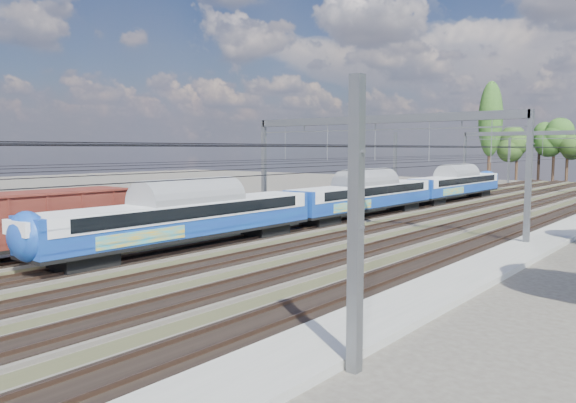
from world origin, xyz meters
The scene contains 7 objects.
track_bed centered at (0.00, 45.00, 0.10)m, with size 21.00×130.00×0.34m.
platform centered at (12.00, 20.00, 0.15)m, with size 3.00×70.00×0.30m, color gray.
catenary centered at (0.33, 52.69, 6.40)m, with size 25.65×130.00×9.00m.
poplar centered at (-14.50, 98.00, 11.89)m, with size 4.40×4.40×19.04m.
emu_train centered at (-4.50, 35.86, 2.62)m, with size 3.05×64.49×4.46m.
worker centered at (1.70, 65.56, 0.99)m, with size 0.72×0.47×1.98m, color black.
signal_near centered at (1.71, 25.05, 3.68)m, with size 0.37×0.34×5.82m.
Camera 1 is at (22.13, -8.47, 6.44)m, focal length 35.00 mm.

